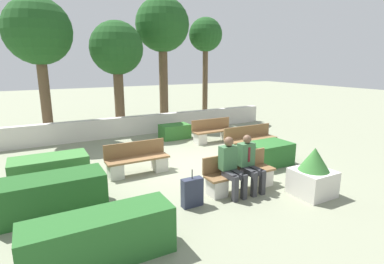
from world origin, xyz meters
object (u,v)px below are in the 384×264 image
Objects in this scene: bench_right_side at (138,162)px; tree_leftmost at (38,33)px; bench_back at (251,142)px; tree_rightmost at (206,37)px; tree_center_left at (117,50)px; person_seated_woman at (231,164)px; planter_corner_left at (313,174)px; person_seated_man at (249,161)px; suitcase at (192,192)px; tree_center_right at (162,27)px; bench_left_side at (214,133)px; bench_front at (240,176)px.

tree_leftmost reaches higher than bench_right_side.
bench_back is 6.90m from tree_rightmost.
tree_rightmost reaches higher than tree_center_left.
person_seated_woman is 1.86m from planter_corner_left.
person_seated_man is (1.93, -2.28, 0.40)m from bench_right_side.
tree_rightmost reaches higher than bench_right_side.
suitcase is 8.57m from tree_leftmost.
tree_center_left reaches higher than bench_right_side.
person_seated_man is at bearing 3.11° from suitcase.
tree_center_left is (-2.08, 8.22, 2.91)m from planter_corner_left.
tree_center_right is at bearing 76.77° from person_seated_woman.
tree_center_left is (-0.98, 7.32, 2.70)m from person_seated_man.
tree_rightmost reaches higher than bench_left_side.
person_seated_man reaches higher than bench_left_side.
planter_corner_left is 8.96m from tree_center_left.
person_seated_woman reaches higher than bench_left_side.
bench_front is at bearing -63.38° from tree_leftmost.
tree_rightmost is (4.61, 0.69, 0.72)m from tree_center_left.
planter_corner_left is (-0.60, -5.05, 0.19)m from bench_left_side.
bench_right_side is 2.09× the size of suitcase.
planter_corner_left is 0.24× the size of tree_center_left.
bench_right_side is at bearing 179.47° from bench_back.
bench_right_side is (-1.78, 2.14, -0.00)m from bench_front.
bench_back is (0.40, -1.69, 0.01)m from bench_left_side.
bench_back reaches higher than suitcase.
person_seated_woman is 0.26× the size of tree_rightmost.
person_seated_woman is at bearing -139.77° from bench_back.
tree_center_right is at bearing 18.02° from tree_center_left.
person_seated_man is at bearing -111.24° from bench_left_side.
suitcase is 0.16× the size of tree_leftmost.
bench_back is 1.46× the size of person_seated_man.
bench_front and bench_back have the same top height.
bench_left_side is at bearing 100.15° from bench_back.
tree_leftmost is (-3.77, 7.35, 3.23)m from person_seated_man.
person_seated_man is 0.29× the size of tree_center_left.
suitcase is 8.05m from tree_center_left.
bench_back is at bearing -75.80° from bench_left_side.
bench_left_side is 5.09m from planter_corner_left.
tree_center_left reaches higher than person_seated_woman.
person_seated_woman reaches higher than bench_back.
person_seated_man reaches higher than bench_front.
suitcase is at bearing -109.76° from tree_center_right.
tree_center_right is (2.94, 8.17, 4.20)m from suitcase.
suitcase is at bearing -170.90° from bench_front.
suitcase is 0.18× the size of tree_center_left.
tree_leftmost reaches higher than bench_front.
bench_right_side is 2.71m from person_seated_woman.
suitcase is 0.14× the size of tree_center_right.
bench_right_side is 4.40m from planter_corner_left.
person_seated_woman is at bearing -86.38° from tree_center_left.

